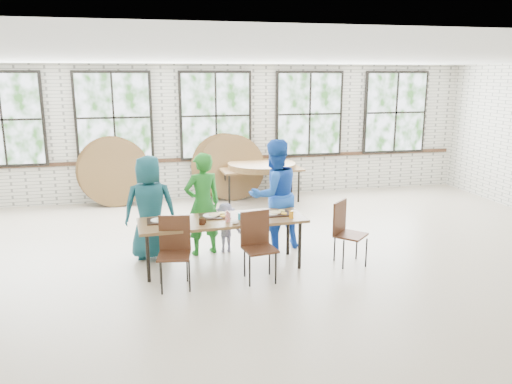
# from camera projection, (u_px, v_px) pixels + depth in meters

# --- Properties ---
(room) EXTENTS (12.00, 12.00, 12.00)m
(room) POSITION_uv_depth(u_px,v_px,m) (216.00, 118.00, 11.16)
(room) COLOR #B3A78E
(room) RESTS_ON ground
(dining_table) EXTENTS (2.44, 0.91, 0.74)m
(dining_table) POSITION_uv_depth(u_px,v_px,m) (223.00, 222.00, 7.22)
(dining_table) COLOR brown
(dining_table) RESTS_ON ground
(chair_near_left) EXTENTS (0.48, 0.47, 0.95)m
(chair_near_left) POSITION_uv_depth(u_px,v_px,m) (174.00, 246.00, 6.63)
(chair_near_left) COLOR #442516
(chair_near_left) RESTS_ON ground
(chair_near_right) EXTENTS (0.48, 0.46, 0.95)m
(chair_near_right) POSITION_uv_depth(u_px,v_px,m) (257.00, 240.00, 6.86)
(chair_near_right) COLOR #442516
(chair_near_right) RESTS_ON ground
(chair_spare) EXTENTS (0.58, 0.58, 0.95)m
(chair_spare) POSITION_uv_depth(u_px,v_px,m) (345.00, 227.00, 7.43)
(chair_spare) COLOR #442516
(chair_spare) RESTS_ON ground
(adult_teal) EXTENTS (0.81, 0.55, 1.61)m
(adult_teal) POSITION_uv_depth(u_px,v_px,m) (150.00, 207.00, 7.59)
(adult_teal) COLOR navy
(adult_teal) RESTS_ON ground
(adult_green) EXTENTS (0.67, 0.53, 1.62)m
(adult_green) POSITION_uv_depth(u_px,v_px,m) (203.00, 204.00, 7.76)
(adult_green) COLOR #1E7222
(adult_green) RESTS_ON ground
(toddler) EXTENTS (0.53, 0.32, 0.80)m
(toddler) POSITION_uv_depth(u_px,v_px,m) (226.00, 228.00, 7.93)
(toddler) COLOR #1A1646
(toddler) RESTS_ON ground
(adult_blue) EXTENTS (1.02, 0.89, 1.79)m
(adult_blue) POSITION_uv_depth(u_px,v_px,m) (274.00, 195.00, 7.99)
(adult_blue) COLOR blue
(adult_blue) RESTS_ON ground
(storage_table) EXTENTS (1.83, 0.83, 0.74)m
(storage_table) POSITION_uv_depth(u_px,v_px,m) (262.00, 171.00, 11.07)
(storage_table) COLOR brown
(storage_table) RESTS_ON ground
(tabletop_clutter) EXTENTS (2.09, 0.63, 0.11)m
(tabletop_clutter) POSITION_uv_depth(u_px,v_px,m) (229.00, 218.00, 7.18)
(tabletop_clutter) COLOR black
(tabletop_clutter) RESTS_ON dining_table
(round_tops_stacked) EXTENTS (1.50, 1.50, 0.13)m
(round_tops_stacked) POSITION_uv_depth(u_px,v_px,m) (262.00, 166.00, 11.04)
(round_tops_stacked) COLOR brown
(round_tops_stacked) RESTS_ON storage_table
(round_tops_leaning) EXTENTS (4.13, 0.43, 1.49)m
(round_tops_leaning) POSITION_uv_depth(u_px,v_px,m) (172.00, 169.00, 11.01)
(round_tops_leaning) COLOR brown
(round_tops_leaning) RESTS_ON ground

